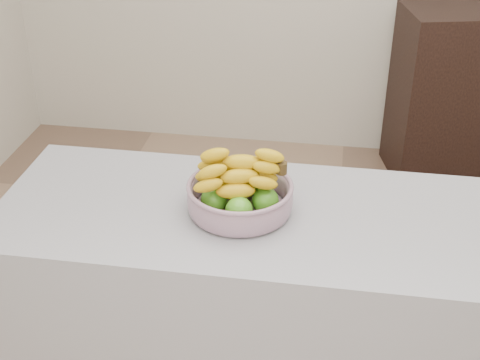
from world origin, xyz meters
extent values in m
cube|color=#9B9BA3|center=(0.00, -0.20, 0.45)|extent=(2.00, 0.60, 0.90)
cube|color=black|center=(0.52, 1.78, 0.48)|extent=(0.61, 0.53, 0.95)
cylinder|color=#A6AFC7|center=(-0.30, -0.20, 0.91)|extent=(0.25, 0.25, 0.01)
torus|color=#A6AFC7|center=(-0.30, -0.20, 0.98)|extent=(0.30, 0.30, 0.01)
sphere|color=#519C1A|center=(-0.29, -0.27, 0.95)|extent=(0.08, 0.08, 0.08)
sphere|color=#519C1A|center=(-0.23, -0.21, 0.95)|extent=(0.08, 0.08, 0.08)
sphere|color=#519C1A|center=(-0.27, -0.14, 0.95)|extent=(0.08, 0.08, 0.08)
sphere|color=#519C1A|center=(-0.35, -0.15, 0.95)|extent=(0.08, 0.08, 0.08)
sphere|color=#519C1A|center=(-0.37, -0.23, 0.95)|extent=(0.08, 0.08, 0.08)
ellipsoid|color=yellow|center=(-0.31, -0.25, 0.99)|extent=(0.19, 0.09, 0.04)
ellipsoid|color=yellow|center=(-0.31, -0.20, 0.99)|extent=(0.19, 0.07, 0.04)
ellipsoid|color=yellow|center=(-0.32, -0.15, 0.99)|extent=(0.19, 0.04, 0.04)
ellipsoid|color=yellow|center=(-0.30, -0.23, 1.03)|extent=(0.19, 0.10, 0.04)
ellipsoid|color=yellow|center=(-0.31, -0.17, 1.03)|extent=(0.19, 0.06, 0.04)
ellipsoid|color=yellow|center=(-0.30, -0.20, 1.06)|extent=(0.19, 0.07, 0.04)
cylinder|color=#3A2B12|center=(-0.19, -0.19, 1.04)|extent=(0.03, 0.03, 0.03)
camera|label=1|loc=(-0.05, -1.76, 1.93)|focal=50.00mm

